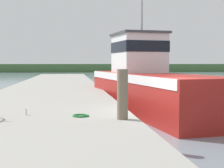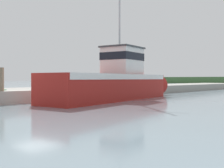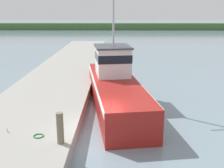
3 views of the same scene
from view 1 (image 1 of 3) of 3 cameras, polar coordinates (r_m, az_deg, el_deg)
ground_plane at (r=11.81m, az=8.03°, el=-8.39°), size 320.00×320.00×0.00m
dock_pier at (r=11.40m, az=-12.62°, el=-6.77°), size 6.17×80.00×0.82m
far_shoreline at (r=98.75m, az=12.62°, el=2.63°), size 180.00×5.00×2.19m
fishing_boat_main at (r=18.02m, az=5.29°, el=0.26°), size 4.71×14.88×10.18m
mooring_post at (r=9.78m, az=1.75°, el=-1.71°), size 0.31×0.31×1.43m
hose_coil at (r=10.41m, az=-5.23°, el=-5.25°), size 0.50×0.50×0.05m
water_bottle_by_bike at (r=10.97m, az=-14.08°, el=-4.52°), size 0.06×0.06×0.19m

